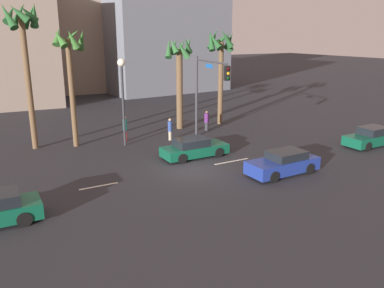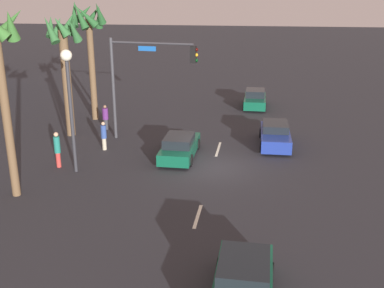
{
  "view_description": "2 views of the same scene",
  "coord_description": "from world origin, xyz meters",
  "px_view_note": "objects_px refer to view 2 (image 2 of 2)",
  "views": [
    {
      "loc": [
        -10.92,
        -19.55,
        7.89
      ],
      "look_at": [
        0.13,
        0.2,
        1.5
      ],
      "focal_mm": 36.62,
      "sensor_mm": 36.0,
      "label": 1
    },
    {
      "loc": [
        -22.42,
        -2.35,
        8.8
      ],
      "look_at": [
        -0.44,
        1.06,
        1.38
      ],
      "focal_mm": 42.43,
      "sensor_mm": 36.0,
      "label": 2
    }
  ],
  "objects_px": {
    "traffic_signal": "(141,72)",
    "palm_tree_1": "(89,31)",
    "car_0": "(243,285)",
    "pedestrian_2": "(57,149)",
    "pedestrian_0": "(105,117)",
    "car_3": "(255,99)",
    "palm_tree_2": "(64,50)",
    "streetlamp": "(69,88)",
    "car_2": "(275,135)",
    "pedestrian_1": "(104,135)",
    "car_1": "(180,147)"
  },
  "relations": [
    {
      "from": "streetlamp",
      "to": "car_0",
      "type": "bearing_deg",
      "value": -135.74
    },
    {
      "from": "car_3",
      "to": "pedestrian_1",
      "type": "bearing_deg",
      "value": 144.8
    },
    {
      "from": "pedestrian_1",
      "to": "palm_tree_1",
      "type": "height_order",
      "value": "palm_tree_1"
    },
    {
      "from": "car_0",
      "to": "car_2",
      "type": "bearing_deg",
      "value": -4.57
    },
    {
      "from": "car_0",
      "to": "palm_tree_2",
      "type": "relative_size",
      "value": 0.55
    },
    {
      "from": "traffic_signal",
      "to": "streetlamp",
      "type": "xyz_separation_m",
      "value": [
        -5.64,
        2.09,
        0.09
      ]
    },
    {
      "from": "palm_tree_1",
      "to": "car_3",
      "type": "bearing_deg",
      "value": -63.8
    },
    {
      "from": "pedestrian_2",
      "to": "palm_tree_1",
      "type": "relative_size",
      "value": 0.23
    },
    {
      "from": "palm_tree_1",
      "to": "streetlamp",
      "type": "bearing_deg",
      "value": -165.07
    },
    {
      "from": "pedestrian_2",
      "to": "palm_tree_2",
      "type": "height_order",
      "value": "palm_tree_2"
    },
    {
      "from": "car_0",
      "to": "pedestrian_2",
      "type": "height_order",
      "value": "pedestrian_2"
    },
    {
      "from": "palm_tree_2",
      "to": "pedestrian_0",
      "type": "bearing_deg",
      "value": -48.56
    },
    {
      "from": "car_3",
      "to": "palm_tree_2",
      "type": "distance_m",
      "value": 15.86
    },
    {
      "from": "pedestrian_1",
      "to": "palm_tree_2",
      "type": "height_order",
      "value": "palm_tree_2"
    },
    {
      "from": "streetlamp",
      "to": "pedestrian_1",
      "type": "height_order",
      "value": "streetlamp"
    },
    {
      "from": "car_2",
      "to": "car_1",
      "type": "bearing_deg",
      "value": 118.95
    },
    {
      "from": "traffic_signal",
      "to": "pedestrian_2",
      "type": "xyz_separation_m",
      "value": [
        -5.19,
        3.24,
        -3.24
      ]
    },
    {
      "from": "car_3",
      "to": "palm_tree_2",
      "type": "bearing_deg",
      "value": 129.56
    },
    {
      "from": "traffic_signal",
      "to": "palm_tree_1",
      "type": "height_order",
      "value": "palm_tree_1"
    },
    {
      "from": "car_3",
      "to": "car_0",
      "type": "bearing_deg",
      "value": -179.52
    },
    {
      "from": "streetlamp",
      "to": "pedestrian_0",
      "type": "relative_size",
      "value": 3.72
    },
    {
      "from": "streetlamp",
      "to": "car_1",
      "type": "bearing_deg",
      "value": -58.61
    },
    {
      "from": "car_3",
      "to": "pedestrian_0",
      "type": "distance_m",
      "value": 12.69
    },
    {
      "from": "pedestrian_0",
      "to": "car_0",
      "type": "bearing_deg",
      "value": -149.25
    },
    {
      "from": "car_1",
      "to": "pedestrian_1",
      "type": "bearing_deg",
      "value": 83.66
    },
    {
      "from": "car_3",
      "to": "pedestrian_2",
      "type": "xyz_separation_m",
      "value": [
        -15.16,
        9.99,
        0.4
      ]
    },
    {
      "from": "car_3",
      "to": "car_1",
      "type": "bearing_deg",
      "value": 162.74
    },
    {
      "from": "pedestrian_1",
      "to": "palm_tree_1",
      "type": "distance_m",
      "value": 8.92
    },
    {
      "from": "traffic_signal",
      "to": "pedestrian_0",
      "type": "xyz_separation_m",
      "value": [
        1.95,
        3.08,
        -3.41
      ]
    },
    {
      "from": "car_0",
      "to": "traffic_signal",
      "type": "xyz_separation_m",
      "value": [
        14.93,
        6.96,
        3.65
      ]
    },
    {
      "from": "streetlamp",
      "to": "car_2",
      "type": "bearing_deg",
      "value": -59.86
    },
    {
      "from": "car_2",
      "to": "car_3",
      "type": "distance_m",
      "value": 9.75
    },
    {
      "from": "palm_tree_2",
      "to": "traffic_signal",
      "type": "bearing_deg",
      "value": -94.1
    },
    {
      "from": "car_0",
      "to": "palm_tree_1",
      "type": "distance_m",
      "value": 23.23
    },
    {
      "from": "car_2",
      "to": "pedestrian_2",
      "type": "relative_size",
      "value": 2.29
    },
    {
      "from": "pedestrian_1",
      "to": "palm_tree_2",
      "type": "bearing_deg",
      "value": 51.58
    },
    {
      "from": "car_0",
      "to": "pedestrian_2",
      "type": "distance_m",
      "value": 14.1
    },
    {
      "from": "traffic_signal",
      "to": "pedestrian_1",
      "type": "relative_size",
      "value": 3.68
    },
    {
      "from": "car_0",
      "to": "streetlamp",
      "type": "relative_size",
      "value": 0.68
    },
    {
      "from": "pedestrian_1",
      "to": "car_0",
      "type": "bearing_deg",
      "value": -145.71
    },
    {
      "from": "car_3",
      "to": "pedestrian_0",
      "type": "relative_size",
      "value": 2.46
    },
    {
      "from": "car_0",
      "to": "pedestrian_0",
      "type": "xyz_separation_m",
      "value": [
        16.88,
        10.04,
        0.24
      ]
    },
    {
      "from": "pedestrian_2",
      "to": "palm_tree_2",
      "type": "distance_m",
      "value": 7.3
    },
    {
      "from": "car_0",
      "to": "car_1",
      "type": "xyz_separation_m",
      "value": [
        12.3,
        4.12,
        -0.03
      ]
    },
    {
      "from": "car_2",
      "to": "traffic_signal",
      "type": "xyz_separation_m",
      "value": [
        -0.32,
        8.18,
        3.65
      ]
    },
    {
      "from": "car_1",
      "to": "car_3",
      "type": "height_order",
      "value": "car_3"
    },
    {
      "from": "pedestrian_0",
      "to": "palm_tree_1",
      "type": "relative_size",
      "value": 0.2
    },
    {
      "from": "car_3",
      "to": "pedestrian_1",
      "type": "relative_size",
      "value": 2.42
    },
    {
      "from": "car_2",
      "to": "pedestrian_0",
      "type": "relative_size",
      "value": 2.63
    },
    {
      "from": "car_1",
      "to": "pedestrian_2",
      "type": "height_order",
      "value": "pedestrian_2"
    }
  ]
}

